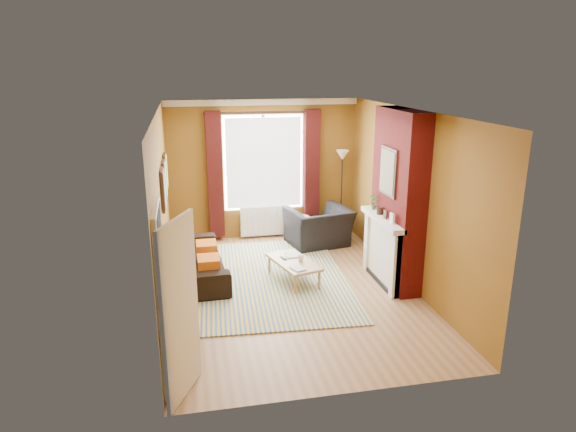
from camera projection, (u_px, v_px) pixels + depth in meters
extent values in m
plane|color=brown|center=(291.00, 290.00, 8.16)|extent=(5.50, 5.50, 0.00)
cube|color=brown|center=(263.00, 170.00, 10.35)|extent=(3.80, 0.02, 2.80)
cube|color=brown|center=(347.00, 275.00, 5.18)|extent=(3.80, 0.02, 2.80)
cube|color=brown|center=(408.00, 198.00, 8.13)|extent=(0.02, 5.50, 2.80)
cube|color=brown|center=(163.00, 212.00, 7.40)|extent=(0.02, 5.50, 2.80)
cube|color=white|center=(291.00, 111.00, 7.37)|extent=(3.80, 5.50, 0.01)
cube|color=#480B0A|center=(398.00, 199.00, 8.10)|extent=(0.35, 1.40, 2.80)
cube|color=silver|center=(384.00, 250.00, 8.30)|extent=(0.12, 1.30, 1.10)
cube|color=silver|center=(382.00, 219.00, 8.14)|extent=(0.22, 1.40, 0.08)
cube|color=silver|center=(397.00, 265.00, 7.76)|extent=(0.16, 0.14, 1.04)
cube|color=silver|center=(370.00, 241.00, 8.85)|extent=(0.16, 0.14, 1.04)
cube|color=black|center=(385.00, 256.00, 8.33)|extent=(0.06, 0.80, 0.90)
cube|color=black|center=(382.00, 280.00, 8.45)|extent=(0.20, 1.00, 0.06)
cube|color=silver|center=(392.00, 218.00, 7.78)|extent=(0.03, 0.12, 0.16)
cube|color=black|center=(386.00, 214.00, 8.02)|extent=(0.03, 0.10, 0.14)
cylinder|color=black|center=(380.00, 211.00, 8.26)|extent=(0.10, 0.10, 0.12)
cube|color=black|center=(388.00, 172.00, 7.93)|extent=(0.03, 0.60, 0.75)
cube|color=#9F5F35|center=(387.00, 172.00, 7.93)|extent=(0.01, 0.52, 0.66)
cube|color=silver|center=(263.00, 102.00, 9.93)|extent=(3.80, 0.08, 0.12)
cube|color=white|center=(263.00, 163.00, 10.28)|extent=(1.60, 0.04, 1.90)
cube|color=white|center=(264.00, 163.00, 10.24)|extent=(1.50, 0.02, 1.80)
cube|color=silver|center=(264.00, 163.00, 10.26)|extent=(0.06, 0.04, 1.90)
cube|color=#3C0E0D|center=(215.00, 175.00, 10.06)|extent=(0.30, 0.16, 2.50)
cube|color=#3C0E0D|center=(312.00, 171.00, 10.44)|extent=(0.30, 0.16, 2.50)
cylinder|color=black|center=(263.00, 112.00, 9.91)|extent=(2.30, 0.05, 0.05)
cube|color=silver|center=(265.00, 221.00, 10.55)|extent=(1.00, 0.10, 0.60)
cube|color=silver|center=(243.00, 223.00, 10.41)|extent=(0.04, 0.03, 0.56)
cube|color=silver|center=(249.00, 223.00, 10.43)|extent=(0.04, 0.03, 0.56)
cube|color=silver|center=(254.00, 222.00, 10.45)|extent=(0.04, 0.03, 0.56)
cube|color=silver|center=(259.00, 222.00, 10.47)|extent=(0.04, 0.03, 0.56)
cube|color=silver|center=(265.00, 222.00, 10.50)|extent=(0.04, 0.03, 0.56)
cube|color=silver|center=(270.00, 221.00, 10.52)|extent=(0.04, 0.03, 0.56)
cube|color=silver|center=(275.00, 221.00, 10.54)|extent=(0.04, 0.03, 0.56)
cube|color=silver|center=(281.00, 221.00, 10.56)|extent=(0.04, 0.03, 0.56)
cube|color=silver|center=(286.00, 220.00, 10.58)|extent=(0.04, 0.03, 0.56)
cube|color=black|center=(163.00, 190.00, 7.21)|extent=(0.04, 0.44, 0.58)
cube|color=#BDCB2F|center=(165.00, 190.00, 7.22)|extent=(0.01, 0.38, 0.52)
cube|color=black|center=(164.00, 180.00, 7.82)|extent=(0.04, 0.44, 0.58)
cube|color=green|center=(166.00, 180.00, 7.83)|extent=(0.01, 0.38, 0.52)
cube|color=black|center=(165.00, 171.00, 8.44)|extent=(0.04, 0.44, 0.58)
cube|color=gold|center=(167.00, 171.00, 8.44)|extent=(0.01, 0.38, 0.52)
cube|color=silver|center=(162.00, 297.00, 5.59)|extent=(0.05, 0.94, 2.06)
cube|color=black|center=(164.00, 297.00, 5.60)|extent=(0.02, 0.80, 1.98)
cube|color=silver|center=(180.00, 311.00, 5.29)|extent=(0.37, 0.74, 1.98)
imported|color=#417735|center=(373.00, 202.00, 8.52)|extent=(0.14, 0.10, 0.27)
cube|color=#B3520E|center=(209.00, 262.00, 7.99)|extent=(0.34, 0.40, 0.16)
cube|color=#B3520E|center=(206.00, 247.00, 8.65)|extent=(0.34, 0.40, 0.16)
cube|color=#376097|center=(267.00, 278.00, 8.56)|extent=(2.81, 3.75, 0.02)
imported|color=black|center=(198.00, 260.00, 8.58)|extent=(0.94, 2.14, 0.61)
imported|color=black|center=(318.00, 227.00, 10.09)|extent=(1.32, 1.21, 0.75)
cube|color=tan|center=(293.00, 262.00, 8.40)|extent=(0.80, 1.17, 0.04)
cylinder|color=tan|center=(295.00, 285.00, 7.94)|extent=(0.05, 0.05, 0.31)
cylinder|color=tan|center=(319.00, 280.00, 8.13)|extent=(0.05, 0.05, 0.31)
cylinder|color=tan|center=(269.00, 265.00, 8.77)|extent=(0.05, 0.05, 0.31)
cylinder|color=tan|center=(292.00, 260.00, 8.95)|extent=(0.05, 0.05, 0.31)
cylinder|color=#9F6F45|center=(300.00, 228.00, 10.48)|extent=(0.45, 0.45, 0.47)
cylinder|color=black|center=(340.00, 235.00, 10.71)|extent=(0.31, 0.31, 0.03)
cylinder|color=black|center=(341.00, 196.00, 10.47)|extent=(0.03, 0.03, 1.66)
cone|color=beige|center=(342.00, 155.00, 10.23)|extent=(0.31, 0.31, 0.20)
imported|color=#999999|center=(293.00, 270.00, 8.00)|extent=(0.25, 0.29, 0.02)
imported|color=#999999|center=(286.00, 255.00, 8.60)|extent=(0.21, 0.28, 0.02)
imported|color=#999999|center=(301.00, 259.00, 8.35)|extent=(0.14, 0.14, 0.10)
cube|color=#262629|center=(283.00, 258.00, 8.49)|extent=(0.09, 0.15, 0.02)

